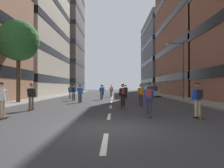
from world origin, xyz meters
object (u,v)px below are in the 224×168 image
parked_car_near (151,92)px  skater_2 (80,92)px  skater_8 (126,91)px  skater_11 (102,91)px  skater_9 (123,94)px  skater_7 (198,98)px  skater_0 (2,99)px  skater_10 (70,91)px  skater_6 (141,93)px  skater_1 (148,97)px  skater_5 (103,90)px  streetlamp_right (180,64)px  skater_3 (74,91)px  street_tree_near (19,41)px  skater_12 (111,90)px  skater_4 (31,95)px

parked_car_near → skater_2: (-8.96, -11.98, 0.29)m
skater_8 → skater_11: same height
skater_9 → skater_7: bearing=-55.1°
skater_0 → skater_10: (-0.41, 17.22, 0.03)m
skater_8 → skater_0: bearing=-113.8°
skater_6 → skater_11: 8.27m
skater_1 → skater_7: 2.40m
skater_5 → skater_11: same height
skater_8 → skater_9: same height
parked_car_near → skater_1: (-3.90, -21.20, 0.32)m
skater_8 → skater_2: bearing=-132.2°
skater_0 → skater_8: size_ratio=1.00×
parked_car_near → skater_0: (-11.02, -22.08, 0.29)m
skater_9 → skater_1: bearing=-76.2°
skater_0 → skater_11: size_ratio=1.00×
streetlamp_right → skater_2: (-10.88, -3.86, -3.15)m
skater_0 → skater_6: 10.56m
skater_1 → skater_3: (-6.28, 12.22, 0.00)m
skater_0 → skater_3: size_ratio=1.00×
skater_10 → skater_11: (4.28, -2.46, -0.03)m
street_tree_near → skater_6: bearing=-8.4°
skater_11 → skater_6: bearing=-63.4°
skater_8 → skater_9: 9.87m
skater_6 → skater_1: bearing=-93.9°
skater_1 → skater_10: 18.00m
streetlamp_right → skater_10: bearing=166.3°
parked_car_near → skater_0: skater_0 is taller
streetlamp_right → skater_7: size_ratio=3.65×
street_tree_near → skater_5: street_tree_near is taller
skater_11 → skater_0: bearing=-104.7°
parked_car_near → skater_7: (-1.54, -21.62, 0.32)m
skater_0 → skater_11: same height
skater_7 → skater_12: 21.47m
parked_car_near → skater_0: size_ratio=2.47×
skater_9 → skater_0: bearing=-137.7°
skater_11 → skater_12: bearing=80.9°
parked_car_near → skater_1: 21.56m
parked_car_near → skater_4: (-11.10, -18.39, 0.29)m
skater_5 → skater_7: size_ratio=1.00×
skater_2 → skater_9: size_ratio=1.00×
skater_8 → street_tree_near: bearing=-148.2°
skater_0 → skater_1: size_ratio=1.00×
skater_12 → streetlamp_right: bearing=-43.1°
skater_6 → skater_10: 12.68m
skater_1 → skater_5: 25.22m
skater_5 → skater_9: same height
streetlamp_right → skater_6: bearing=-129.2°
skater_1 → skater_8: (-0.36, 14.41, 0.00)m
skater_4 → skater_7: same height
skater_9 → skater_3: bearing=124.0°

